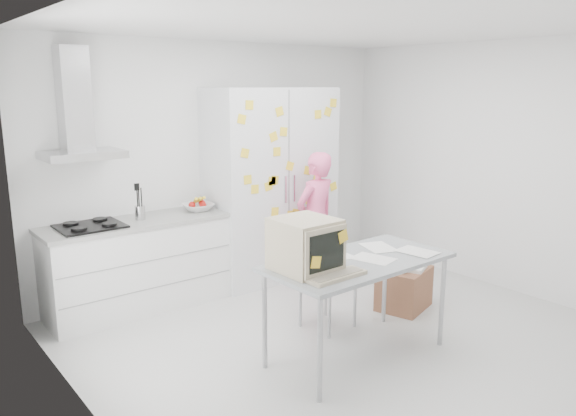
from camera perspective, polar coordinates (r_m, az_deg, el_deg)
floor at (r=5.30m, az=5.41°, el=-12.61°), size 4.50×4.00×0.02m
walls at (r=5.42m, az=0.46°, el=3.09°), size 4.52×4.01×2.70m
ceiling at (r=4.83m, az=6.10°, el=17.95°), size 4.50×4.00×0.02m
counter_run at (r=5.86m, az=-14.95°, el=-5.48°), size 1.84×0.63×1.28m
range_hood at (r=5.57m, az=-20.70°, el=8.84°), size 0.70×0.48×1.01m
tall_cabinet at (r=6.48m, az=-1.70°, el=2.38°), size 1.50×0.68×2.20m
person at (r=6.22m, az=2.82°, el=-1.25°), size 0.60×0.44×1.52m
desk at (r=4.38m, az=3.91°, el=-4.67°), size 1.58×0.81×1.24m
chair at (r=5.27m, az=3.44°, el=-6.08°), size 0.50×0.50×0.99m
cardboard_box at (r=5.87m, az=11.71°, el=-7.90°), size 0.62×0.55×0.46m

